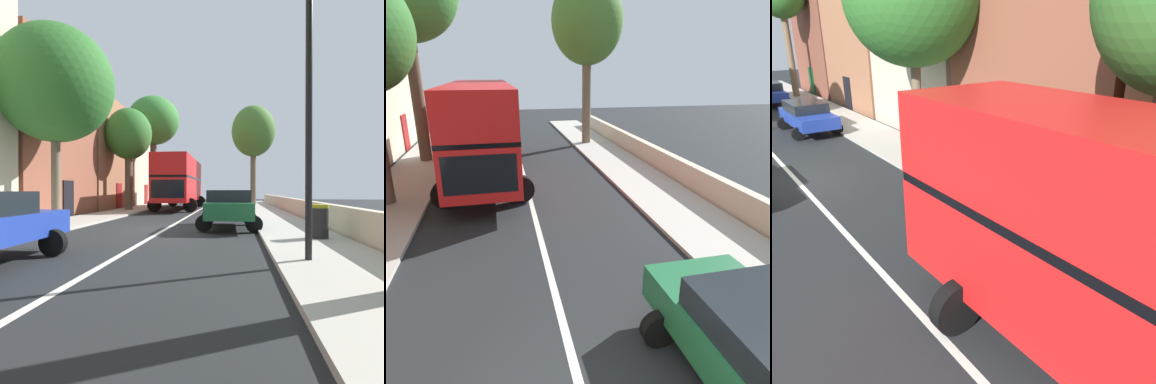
{
  "view_description": "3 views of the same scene",
  "coord_description": "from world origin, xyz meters",
  "views": [
    {
      "loc": [
        2.76,
        -13.04,
        1.6
      ],
      "look_at": [
        0.48,
        4.12,
        1.46
      ],
      "focal_mm": 30.39,
      "sensor_mm": 36.0,
      "label": 1
    },
    {
      "loc": [
        -0.91,
        -2.88,
        4.57
      ],
      "look_at": [
        0.93,
        5.51,
        1.61
      ],
      "focal_mm": 33.09,
      "sensor_mm": 36.0,
      "label": 2
    },
    {
      "loc": [
        2.9,
        14.13,
        5.11
      ],
      "look_at": [
        -1.42,
        8.15,
        2.03
      ],
      "focal_mm": 37.05,
      "sensor_mm": 36.0,
      "label": 3
    }
  ],
  "objects": [
    {
      "name": "double_decker_bus",
      "position": [
        -1.7,
        13.19,
        2.36
      ],
      "size": [
        3.72,
        11.26,
        4.06
      ],
      "color": "red",
      "rests_on": "ground"
    },
    {
      "name": "parked_car_green_right_1",
      "position": [
        2.5,
        0.38,
        0.91
      ],
      "size": [
        2.56,
        4.28,
        1.57
      ],
      "color": "#1E6038",
      "rests_on": "ground"
    },
    {
      "name": "street_tree_right_1",
      "position": [
        4.53,
        19.41,
        7.25
      ],
      "size": [
        4.22,
        4.22,
        9.71
      ],
      "color": "brown",
      "rests_on": "sidewalk_right"
    }
  ]
}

